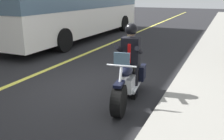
{
  "coord_description": "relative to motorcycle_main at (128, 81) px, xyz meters",
  "views": [
    {
      "loc": [
        5.27,
        3.1,
        2.36
      ],
      "look_at": [
        0.45,
        0.93,
        0.75
      ],
      "focal_mm": 40.32,
      "sensor_mm": 36.0,
      "label": 1
    }
  ],
  "objects": [
    {
      "name": "motorcycle_main",
      "position": [
        0.0,
        0.0,
        0.0
      ],
      "size": [
        2.22,
        0.8,
        1.26
      ],
      "color": "black",
      "rests_on": "ground_plane"
    },
    {
      "name": "rider_main",
      "position": [
        -0.19,
        -0.03,
        0.58
      ],
      "size": [
        0.68,
        0.61,
        1.74
      ],
      "color": "black",
      "rests_on": "ground_plane"
    },
    {
      "name": "lane_center_stripe",
      "position": [
        -0.21,
        -3.23,
        -0.45
      ],
      "size": [
        60.0,
        0.16,
        0.01
      ],
      "primitive_type": "cube",
      "color": "#E5DB4C",
      "rests_on": "ground_plane"
    },
    {
      "name": "ground_plane",
      "position": [
        -0.21,
        -1.23,
        -0.45
      ],
      "size": [
        80.0,
        80.0,
        0.0
      ],
      "primitive_type": "plane",
      "color": "black"
    },
    {
      "name": "bus_near",
      "position": [
        -6.79,
        -5.45,
        1.42
      ],
      "size": [
        11.05,
        2.7,
        3.3
      ],
      "color": "white",
      "rests_on": "ground_plane"
    }
  ]
}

